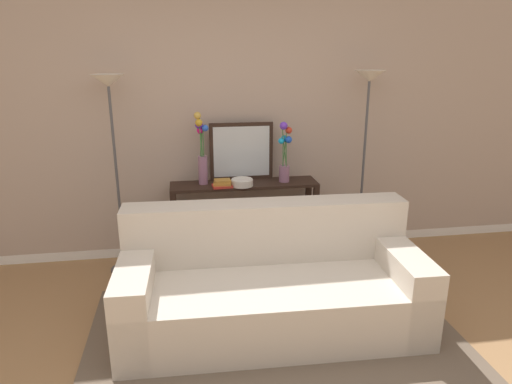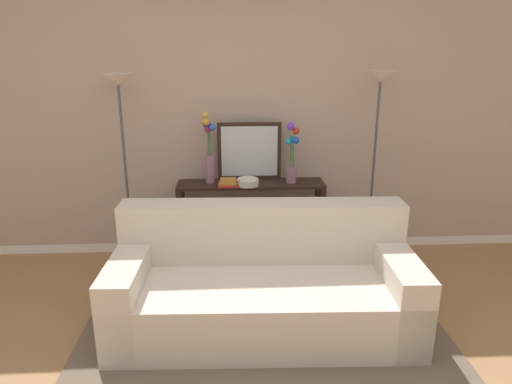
{
  "view_description": "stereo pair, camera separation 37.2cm",
  "coord_description": "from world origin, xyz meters",
  "px_view_note": "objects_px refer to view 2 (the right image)",
  "views": [
    {
      "loc": [
        -0.45,
        -2.07,
        1.99
      ],
      "look_at": [
        0.11,
        1.44,
        0.88
      ],
      "focal_mm": 32.27,
      "sensor_mm": 36.0,
      "label": 1
    },
    {
      "loc": [
        -0.08,
        -2.11,
        1.99
      ],
      "look_at": [
        0.11,
        1.44,
        0.88
      ],
      "focal_mm": 32.27,
      "sensor_mm": 36.0,
      "label": 2
    }
  ],
  "objects_px": {
    "console_table": "(251,207)",
    "floor_lamp_left": "(121,118)",
    "vase_short_flowers": "(292,156)",
    "fruit_bowl": "(248,182)",
    "book_stack": "(228,183)",
    "book_row_under_console": "(210,255)",
    "vase_tall_flowers": "(209,149)",
    "floor_lamp_right": "(378,115)",
    "couch": "(263,287)",
    "wall_mirror": "(249,151)"
  },
  "relations": [
    {
      "from": "console_table",
      "to": "floor_lamp_left",
      "type": "height_order",
      "value": "floor_lamp_left"
    },
    {
      "from": "floor_lamp_left",
      "to": "vase_short_flowers",
      "type": "distance_m",
      "value": 1.57
    },
    {
      "from": "floor_lamp_left",
      "to": "fruit_bowl",
      "type": "distance_m",
      "value": 1.26
    },
    {
      "from": "fruit_bowl",
      "to": "book_stack",
      "type": "relative_size",
      "value": 1.07
    },
    {
      "from": "book_row_under_console",
      "to": "vase_tall_flowers",
      "type": "bearing_deg",
      "value": 55.66
    },
    {
      "from": "console_table",
      "to": "floor_lamp_right",
      "type": "distance_m",
      "value": 1.45
    },
    {
      "from": "couch",
      "to": "vase_short_flowers",
      "type": "relative_size",
      "value": 3.83
    },
    {
      "from": "console_table",
      "to": "vase_tall_flowers",
      "type": "height_order",
      "value": "vase_tall_flowers"
    },
    {
      "from": "console_table",
      "to": "vase_short_flowers",
      "type": "bearing_deg",
      "value": -1.76
    },
    {
      "from": "floor_lamp_left",
      "to": "vase_short_flowers",
      "type": "relative_size",
      "value": 3.14
    },
    {
      "from": "wall_mirror",
      "to": "book_row_under_console",
      "type": "bearing_deg",
      "value": -162.3
    },
    {
      "from": "couch",
      "to": "floor_lamp_right",
      "type": "distance_m",
      "value": 1.91
    },
    {
      "from": "couch",
      "to": "vase_short_flowers",
      "type": "xyz_separation_m",
      "value": [
        0.34,
        1.12,
        0.73
      ]
    },
    {
      "from": "floor_lamp_right",
      "to": "vase_tall_flowers",
      "type": "relative_size",
      "value": 2.7
    },
    {
      "from": "couch",
      "to": "floor_lamp_left",
      "type": "distance_m",
      "value": 1.95
    },
    {
      "from": "floor_lamp_right",
      "to": "book_stack",
      "type": "height_order",
      "value": "floor_lamp_right"
    },
    {
      "from": "book_row_under_console",
      "to": "fruit_bowl",
      "type": "bearing_deg",
      "value": -13.48
    },
    {
      "from": "floor_lamp_left",
      "to": "book_stack",
      "type": "xyz_separation_m",
      "value": [
        0.93,
        -0.05,
        -0.59
      ]
    },
    {
      "from": "console_table",
      "to": "fruit_bowl",
      "type": "bearing_deg",
      "value": -109.81
    },
    {
      "from": "wall_mirror",
      "to": "vase_short_flowers",
      "type": "distance_m",
      "value": 0.41
    },
    {
      "from": "couch",
      "to": "vase_tall_flowers",
      "type": "relative_size",
      "value": 3.27
    },
    {
      "from": "console_table",
      "to": "book_row_under_console",
      "type": "distance_m",
      "value": 0.64
    },
    {
      "from": "vase_tall_flowers",
      "to": "fruit_bowl",
      "type": "xyz_separation_m",
      "value": [
        0.35,
        -0.12,
        -0.29
      ]
    },
    {
      "from": "vase_tall_flowers",
      "to": "vase_short_flowers",
      "type": "height_order",
      "value": "vase_tall_flowers"
    },
    {
      "from": "floor_lamp_left",
      "to": "vase_tall_flowers",
      "type": "distance_m",
      "value": 0.82
    },
    {
      "from": "fruit_bowl",
      "to": "book_stack",
      "type": "xyz_separation_m",
      "value": [
        -0.18,
        -0.01,
        -0.0
      ]
    },
    {
      "from": "floor_lamp_left",
      "to": "book_row_under_console",
      "type": "bearing_deg",
      "value": 3.59
    },
    {
      "from": "floor_lamp_left",
      "to": "vase_tall_flowers",
      "type": "height_order",
      "value": "floor_lamp_left"
    },
    {
      "from": "floor_lamp_left",
      "to": "floor_lamp_right",
      "type": "height_order",
      "value": "floor_lamp_right"
    },
    {
      "from": "couch",
      "to": "fruit_bowl",
      "type": "bearing_deg",
      "value": 94.08
    },
    {
      "from": "couch",
      "to": "console_table",
      "type": "relative_size",
      "value": 1.58
    },
    {
      "from": "console_table",
      "to": "vase_short_flowers",
      "type": "height_order",
      "value": "vase_short_flowers"
    },
    {
      "from": "wall_mirror",
      "to": "book_row_under_console",
      "type": "distance_m",
      "value": 1.09
    },
    {
      "from": "floor_lamp_left",
      "to": "couch",
      "type": "bearing_deg",
      "value": -42.5
    },
    {
      "from": "floor_lamp_right",
      "to": "book_row_under_console",
      "type": "distance_m",
      "value": 2.07
    },
    {
      "from": "couch",
      "to": "console_table",
      "type": "bearing_deg",
      "value": 92.11
    },
    {
      "from": "couch",
      "to": "floor_lamp_left",
      "type": "relative_size",
      "value": 1.22
    },
    {
      "from": "console_table",
      "to": "couch",
      "type": "bearing_deg",
      "value": -87.89
    },
    {
      "from": "vase_short_flowers",
      "to": "floor_lamp_left",
      "type": "bearing_deg",
      "value": -178.71
    },
    {
      "from": "console_table",
      "to": "book_stack",
      "type": "height_order",
      "value": "book_stack"
    },
    {
      "from": "floor_lamp_left",
      "to": "vase_short_flowers",
      "type": "bearing_deg",
      "value": 1.29
    },
    {
      "from": "vase_tall_flowers",
      "to": "book_stack",
      "type": "bearing_deg",
      "value": -37.2
    },
    {
      "from": "floor_lamp_right",
      "to": "fruit_bowl",
      "type": "relative_size",
      "value": 8.92
    },
    {
      "from": "console_table",
      "to": "fruit_bowl",
      "type": "distance_m",
      "value": 0.3
    },
    {
      "from": "console_table",
      "to": "wall_mirror",
      "type": "xyz_separation_m",
      "value": [
        -0.01,
        0.13,
        0.52
      ]
    },
    {
      "from": "wall_mirror",
      "to": "console_table",
      "type": "bearing_deg",
      "value": -86.78
    },
    {
      "from": "couch",
      "to": "floor_lamp_left",
      "type": "xyz_separation_m",
      "value": [
        -1.18,
        1.09,
        1.1
      ]
    },
    {
      "from": "wall_mirror",
      "to": "vase_short_flowers",
      "type": "height_order",
      "value": "vase_short_flowers"
    },
    {
      "from": "vase_tall_flowers",
      "to": "vase_short_flowers",
      "type": "relative_size",
      "value": 1.17
    },
    {
      "from": "wall_mirror",
      "to": "fruit_bowl",
      "type": "bearing_deg",
      "value": -96.6
    }
  ]
}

